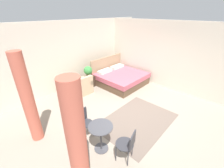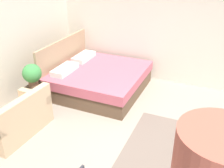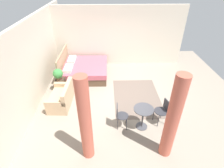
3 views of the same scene
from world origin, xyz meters
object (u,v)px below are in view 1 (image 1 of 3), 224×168
at_px(nightstand, 91,81).
at_px(cafe_chair_near_window, 84,120).
at_px(couch, 77,89).
at_px(cafe_chair_near_couch, 128,143).
at_px(bed, 120,78).
at_px(balcony_table, 101,134).
at_px(potted_plant, 88,71).

xyz_separation_m(nightstand, cafe_chair_near_window, (-2.10, -2.25, 0.25)).
bearing_deg(couch, cafe_chair_near_couch, -106.48).
bearing_deg(cafe_chair_near_window, nightstand, 46.88).
relative_size(nightstand, cafe_chair_near_couch, 0.63).
height_order(bed, balcony_table, bed).
xyz_separation_m(couch, cafe_chair_near_window, (-1.17, -2.02, 0.23)).
bearing_deg(nightstand, balcony_table, -126.01).
height_order(bed, nightstand, bed).
bearing_deg(nightstand, bed, -34.97).
bearing_deg(couch, nightstand, 13.41).
xyz_separation_m(bed, nightstand, (-1.16, 0.81, -0.04)).
bearing_deg(potted_plant, bed, -33.34).
bearing_deg(nightstand, cafe_chair_near_couch, -118.20).
relative_size(bed, balcony_table, 2.79).
xyz_separation_m(balcony_table, cafe_chair_near_window, (0.04, 0.70, -0.00)).
bearing_deg(bed, cafe_chair_near_couch, -137.87).
distance_m(bed, nightstand, 1.42).
height_order(couch, nightstand, couch).
bearing_deg(cafe_chair_near_couch, bed, 42.13).
bearing_deg(balcony_table, cafe_chair_near_couch, -73.47).
relative_size(couch, nightstand, 2.46).
bearing_deg(cafe_chair_near_window, balcony_table, -93.04).
xyz_separation_m(bed, balcony_table, (-3.30, -2.13, 0.21)).
distance_m(nightstand, potted_plant, 0.54).
relative_size(balcony_table, cafe_chair_near_couch, 0.89).
bearing_deg(nightstand, cafe_chair_near_window, -133.12).
distance_m(couch, nightstand, 0.96).
relative_size(bed, couch, 1.60).
height_order(bed, potted_plant, bed).
distance_m(bed, cafe_chair_near_couch, 4.19).
distance_m(balcony_table, cafe_chair_near_window, 0.70).
bearing_deg(balcony_table, cafe_chair_near_window, 86.96).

